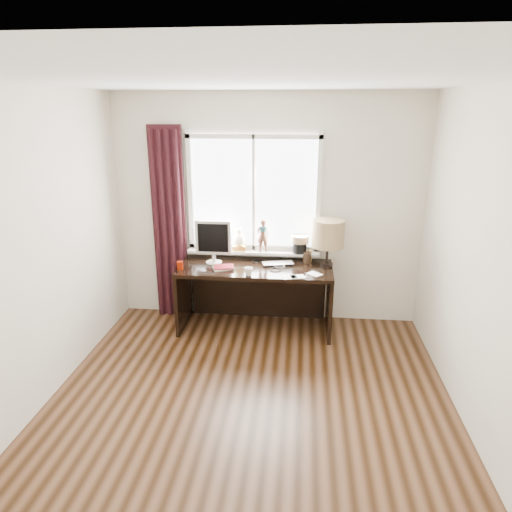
# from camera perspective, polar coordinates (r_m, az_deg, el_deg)

# --- Properties ---
(floor) EXTENTS (3.50, 4.00, 0.00)m
(floor) POSITION_cam_1_polar(r_m,az_deg,el_deg) (3.95, -1.22, -19.82)
(floor) COLOR brown
(floor) RESTS_ON ground
(ceiling) EXTENTS (3.50, 4.00, 0.00)m
(ceiling) POSITION_cam_1_polar(r_m,az_deg,el_deg) (3.12, -1.56, 21.24)
(ceiling) COLOR white
(ceiling) RESTS_ON wall_back
(wall_back) EXTENTS (3.50, 0.00, 2.60)m
(wall_back) POSITION_cam_1_polar(r_m,az_deg,el_deg) (5.23, 1.40, 5.67)
(wall_back) COLOR beige
(wall_back) RESTS_ON ground
(wall_front) EXTENTS (3.50, 0.00, 2.60)m
(wall_front) POSITION_cam_1_polar(r_m,az_deg,el_deg) (1.62, -11.35, -26.63)
(wall_front) COLOR beige
(wall_front) RESTS_ON ground
(wall_left) EXTENTS (0.00, 4.00, 2.60)m
(wall_left) POSITION_cam_1_polar(r_m,az_deg,el_deg) (3.93, -27.59, -0.71)
(wall_left) COLOR beige
(wall_left) RESTS_ON ground
(wall_right) EXTENTS (0.00, 4.00, 2.60)m
(wall_right) POSITION_cam_1_polar(r_m,az_deg,el_deg) (3.56, 27.89, -2.60)
(wall_right) COLOR beige
(wall_right) RESTS_ON ground
(laptop) EXTENTS (0.39, 0.30, 0.03)m
(laptop) POSITION_cam_1_polar(r_m,az_deg,el_deg) (5.10, 2.77, -0.95)
(laptop) COLOR silver
(laptop) RESTS_ON desk
(mug) EXTENTS (0.12, 0.12, 0.09)m
(mug) POSITION_cam_1_polar(r_m,az_deg,el_deg) (4.76, -0.95, -1.92)
(mug) COLOR white
(mug) RESTS_ON desk
(red_cup) EXTENTS (0.07, 0.07, 0.09)m
(red_cup) POSITION_cam_1_polar(r_m,az_deg,el_deg) (5.01, -9.47, -1.16)
(red_cup) COLOR #761100
(red_cup) RESTS_ON desk
(window) EXTENTS (1.52, 0.22, 1.40)m
(window) POSITION_cam_1_polar(r_m,az_deg,el_deg) (5.19, -0.22, 5.63)
(window) COLOR white
(window) RESTS_ON ground
(curtain) EXTENTS (0.38, 0.09, 2.25)m
(curtain) POSITION_cam_1_polar(r_m,az_deg,el_deg) (5.39, -10.81, 3.71)
(curtain) COLOR black
(curtain) RESTS_ON floor
(desk) EXTENTS (1.70, 0.70, 0.75)m
(desk) POSITION_cam_1_polar(r_m,az_deg,el_deg) (5.21, -0.01, -3.51)
(desk) COLOR black
(desk) RESTS_ON floor
(monitor) EXTENTS (0.40, 0.18, 0.49)m
(monitor) POSITION_cam_1_polar(r_m,az_deg,el_deg) (5.09, -5.36, 2.09)
(monitor) COLOR beige
(monitor) RESTS_ON desk
(notebook_stack) EXTENTS (0.26, 0.23, 0.03)m
(notebook_stack) POSITION_cam_1_polar(r_m,az_deg,el_deg) (4.98, -4.09, -1.43)
(notebook_stack) COLOR beige
(notebook_stack) RESTS_ON desk
(brush_holder) EXTENTS (0.09, 0.09, 0.25)m
(brush_holder) POSITION_cam_1_polar(r_m,az_deg,el_deg) (5.17, 6.41, -0.20)
(brush_holder) COLOR black
(brush_holder) RESTS_ON desk
(icon_frame) EXTENTS (0.10, 0.03, 0.13)m
(icon_frame) POSITION_cam_1_polar(r_m,az_deg,el_deg) (5.21, 6.44, -0.01)
(icon_frame) COLOR gold
(icon_frame) RESTS_ON desk
(table_lamp) EXTENTS (0.35, 0.35, 0.52)m
(table_lamp) POSITION_cam_1_polar(r_m,az_deg,el_deg) (5.02, 8.99, 2.73)
(table_lamp) COLOR black
(table_lamp) RESTS_ON desk
(loose_papers) EXTENTS (0.44, 0.29, 0.00)m
(loose_papers) POSITION_cam_1_polar(r_m,az_deg,el_deg) (4.78, 5.60, -2.48)
(loose_papers) COLOR white
(loose_papers) RESTS_ON desk
(desk_cables) EXTENTS (0.49, 0.41, 0.01)m
(desk_cables) POSITION_cam_1_polar(r_m,az_deg,el_deg) (5.03, 2.31, -1.34)
(desk_cables) COLOR black
(desk_cables) RESTS_ON desk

